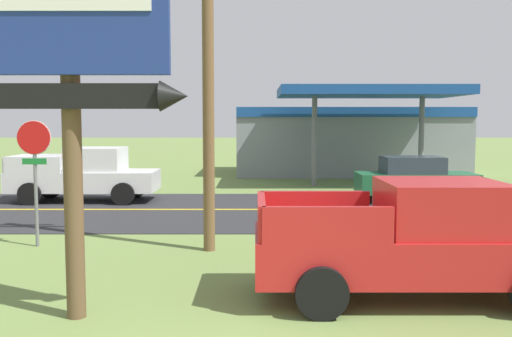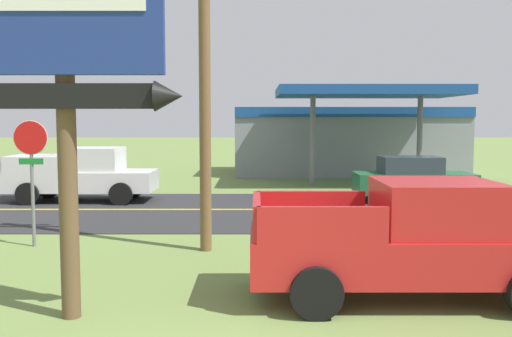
{
  "view_description": "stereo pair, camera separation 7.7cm",
  "coord_description": "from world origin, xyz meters",
  "px_view_note": "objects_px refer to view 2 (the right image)",
  "views": [
    {
      "loc": [
        -0.02,
        -5.59,
        2.96
      ],
      "look_at": [
        0.0,
        8.0,
        1.8
      ],
      "focal_mm": 40.12,
      "sensor_mm": 36.0,
      "label": 1
    },
    {
      "loc": [
        0.06,
        -5.59,
        2.96
      ],
      "look_at": [
        0.0,
        8.0,
        1.8
      ],
      "focal_mm": 40.12,
      "sensor_mm": 36.0,
      "label": 2
    }
  ],
  "objects_px": {
    "utility_pole": "(207,24)",
    "pickup_red_parked_on_lawn": "(415,241)",
    "motel_sign": "(67,22)",
    "pickup_white_on_road": "(87,175)",
    "stop_sign": "(34,160)",
    "gas_station": "(349,138)",
    "car_green_mid_lane": "(415,179)"
  },
  "relations": [
    {
      "from": "pickup_white_on_road",
      "to": "pickup_red_parked_on_lawn",
      "type": "bearing_deg",
      "value": -52.11
    },
    {
      "from": "stop_sign",
      "to": "pickup_red_parked_on_lawn",
      "type": "bearing_deg",
      "value": -26.68
    },
    {
      "from": "utility_pole",
      "to": "pickup_white_on_road",
      "type": "relative_size",
      "value": 1.82
    },
    {
      "from": "gas_station",
      "to": "pickup_red_parked_on_lawn",
      "type": "xyz_separation_m",
      "value": [
        -2.37,
        -21.99,
        -0.98
      ]
    },
    {
      "from": "utility_pole",
      "to": "pickup_white_on_road",
      "type": "bearing_deg",
      "value": 123.11
    },
    {
      "from": "motel_sign",
      "to": "stop_sign",
      "type": "relative_size",
      "value": 2.19
    },
    {
      "from": "stop_sign",
      "to": "gas_station",
      "type": "distance_m",
      "value": 20.73
    },
    {
      "from": "gas_station",
      "to": "pickup_white_on_road",
      "type": "bearing_deg",
      "value": -136.26
    },
    {
      "from": "gas_station",
      "to": "utility_pole",
      "type": "bearing_deg",
      "value": -108.21
    },
    {
      "from": "stop_sign",
      "to": "car_green_mid_lane",
      "type": "relative_size",
      "value": 0.7
    },
    {
      "from": "stop_sign",
      "to": "gas_station",
      "type": "bearing_deg",
      "value": 60.69
    },
    {
      "from": "pickup_red_parked_on_lawn",
      "to": "car_green_mid_lane",
      "type": "xyz_separation_m",
      "value": [
        3.1,
        11.31,
        -0.13
      ]
    },
    {
      "from": "stop_sign",
      "to": "utility_pole",
      "type": "relative_size",
      "value": 0.31
    },
    {
      "from": "pickup_white_on_road",
      "to": "car_green_mid_lane",
      "type": "distance_m",
      "value": 11.9
    },
    {
      "from": "utility_pole",
      "to": "pickup_red_parked_on_lawn",
      "type": "height_order",
      "value": "utility_pole"
    },
    {
      "from": "stop_sign",
      "to": "utility_pole",
      "type": "height_order",
      "value": "utility_pole"
    },
    {
      "from": "motel_sign",
      "to": "stop_sign",
      "type": "height_order",
      "value": "motel_sign"
    },
    {
      "from": "pickup_white_on_road",
      "to": "gas_station",
      "type": "bearing_deg",
      "value": 43.74
    },
    {
      "from": "motel_sign",
      "to": "utility_pole",
      "type": "bearing_deg",
      "value": 70.87
    },
    {
      "from": "stop_sign",
      "to": "pickup_red_parked_on_lawn",
      "type": "distance_m",
      "value": 8.77
    },
    {
      "from": "utility_pole",
      "to": "car_green_mid_lane",
      "type": "xyz_separation_m",
      "value": [
        6.81,
        7.8,
        -4.22
      ]
    },
    {
      "from": "motel_sign",
      "to": "gas_station",
      "type": "relative_size",
      "value": 0.54
    },
    {
      "from": "motel_sign",
      "to": "car_green_mid_lane",
      "type": "height_order",
      "value": "motel_sign"
    },
    {
      "from": "stop_sign",
      "to": "pickup_white_on_road",
      "type": "height_order",
      "value": "stop_sign"
    },
    {
      "from": "pickup_red_parked_on_lawn",
      "to": "utility_pole",
      "type": "bearing_deg",
      "value": 136.63
    },
    {
      "from": "stop_sign",
      "to": "utility_pole",
      "type": "bearing_deg",
      "value": -5.66
    },
    {
      "from": "utility_pole",
      "to": "gas_station",
      "type": "distance_m",
      "value": 19.7
    },
    {
      "from": "motel_sign",
      "to": "gas_station",
      "type": "bearing_deg",
      "value": 71.61
    },
    {
      "from": "car_green_mid_lane",
      "to": "pickup_red_parked_on_lawn",
      "type": "bearing_deg",
      "value": -105.34
    },
    {
      "from": "motel_sign",
      "to": "pickup_white_on_road",
      "type": "distance_m",
      "value": 13.27
    },
    {
      "from": "utility_pole",
      "to": "stop_sign",
      "type": "bearing_deg",
      "value": 174.34
    },
    {
      "from": "stop_sign",
      "to": "car_green_mid_lane",
      "type": "xyz_separation_m",
      "value": [
        10.88,
        7.4,
        -1.2
      ]
    }
  ]
}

